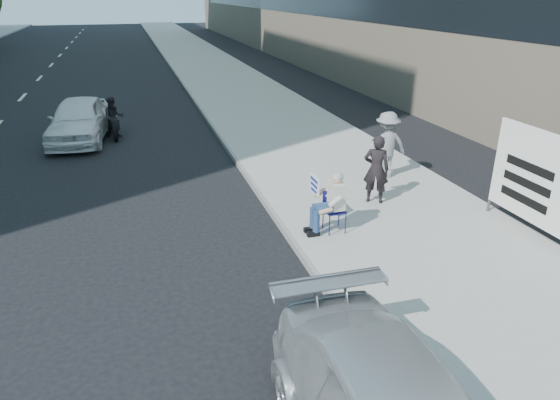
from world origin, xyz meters
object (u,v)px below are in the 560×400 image
object	(u,v)px
seated_protester	(330,199)
white_sedan_near	(79,120)
jogger	(387,145)
protest_banner	(548,183)
pedestrian_woman	(376,169)
motorcycle	(114,119)

from	to	relation	value
seated_protester	white_sedan_near	distance (m)	10.90
jogger	protest_banner	xyz separation A→B (m)	(1.18, -4.29, 0.36)
seated_protester	pedestrian_woman	bearing A→B (deg)	35.56
pedestrian_woman	motorcycle	distance (m)	10.31
pedestrian_woman	protest_banner	xyz separation A→B (m)	(2.25, -2.78, 0.43)
white_sedan_near	motorcycle	size ratio (longest dim) A/B	2.11
pedestrian_woman	white_sedan_near	size ratio (longest dim) A/B	0.38
seated_protester	jogger	xyz separation A→B (m)	(2.71, 2.69, 0.17)
protest_banner	motorcycle	bearing A→B (deg)	126.38
jogger	motorcycle	world-z (taller)	jogger
motorcycle	pedestrian_woman	bearing A→B (deg)	-59.20
seated_protester	jogger	size ratio (longest dim) A/B	0.73
jogger	motorcycle	xyz separation A→B (m)	(-7.04, 6.87, -0.40)
seated_protester	jogger	distance (m)	3.82
seated_protester	pedestrian_woman	world-z (taller)	pedestrian_woman
white_sedan_near	motorcycle	distance (m)	1.15
white_sedan_near	seated_protester	bearing A→B (deg)	-53.33
protest_banner	pedestrian_woman	bearing A→B (deg)	129.00
protest_banner	motorcycle	world-z (taller)	protest_banner
seated_protester	protest_banner	world-z (taller)	protest_banner
pedestrian_woman	jogger	bearing A→B (deg)	-94.41
pedestrian_woman	white_sedan_near	xyz separation A→B (m)	(-7.12, 8.25, -0.23)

